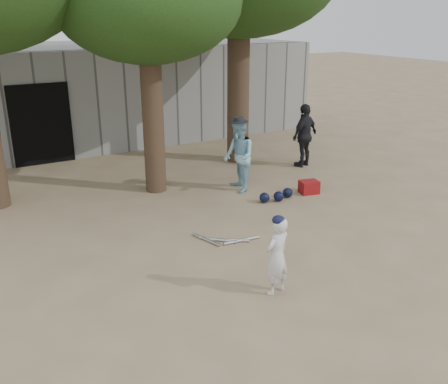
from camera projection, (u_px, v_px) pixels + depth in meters
ground at (223, 271)px, 8.14m from camera, size 70.00×70.00×0.00m
boy_player at (277, 256)px, 7.31m from camera, size 0.50×0.39×1.21m
spectator_blue at (239, 156)px, 11.52m from camera, size 0.79×0.93×1.68m
spectator_dark at (305, 135)px, 13.42m from camera, size 1.08×0.70×1.71m
red_bag at (309, 187)px, 11.59m from camera, size 0.48×0.40×0.30m
back_building at (62, 94)px, 16.04m from camera, size 16.00×5.24×3.00m
helmet_row at (277, 196)px, 11.15m from camera, size 0.87×0.32×0.23m
bat_pile at (224, 240)px, 9.18m from camera, size 1.02×0.82×0.06m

